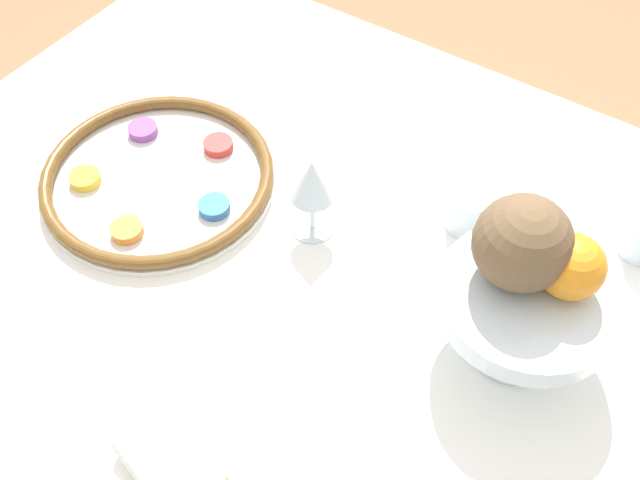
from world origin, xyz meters
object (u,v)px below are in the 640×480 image
bread_plate (292,480)px  cup_far (469,210)px  seder_plate (158,177)px  fruit_stand (526,304)px  orange_fruit (571,267)px  wine_glass (312,183)px  coconut (522,243)px

bread_plate → cup_far: (-0.01, 0.45, 0.02)m
seder_plate → fruit_stand: (0.56, 0.04, 0.08)m
seder_plate → bread_plate: (0.43, -0.26, -0.01)m
orange_fruit → bread_plate: (-0.16, -0.33, -0.15)m
wine_glass → bread_plate: size_ratio=0.68×
wine_glass → cup_far: 0.23m
fruit_stand → cup_far: 0.21m
seder_plate → orange_fruit: bearing=6.3°
bread_plate → orange_fruit: bearing=64.5°
orange_fruit → bread_plate: size_ratio=0.39×
bread_plate → cup_far: 0.45m
orange_fruit → bread_plate: bearing=-115.5°
orange_fruit → coconut: (-0.06, -0.01, 0.02)m
coconut → bread_plate: size_ratio=0.58×
wine_glass → coconut: 0.30m
fruit_stand → coconut: bearing=155.9°
coconut → cup_far: coconut is taller
bread_plate → coconut: bearing=72.3°
wine_glass → seder_plate: bearing=-166.6°
orange_fruit → seder_plate: bearing=-173.7°
seder_plate → wine_glass: wine_glass is taller
coconut → fruit_stand: bearing=-24.1°
wine_glass → coconut: size_ratio=1.18×
wine_glass → coconut: coconut is taller
wine_glass → fruit_stand: (0.32, -0.02, 0.00)m
orange_fruit → cup_far: (-0.17, 0.12, -0.13)m
wine_glass → fruit_stand: bearing=-3.7°
wine_glass → fruit_stand: wine_glass is taller
wine_glass → coconut: bearing=-1.5°
coconut → seder_plate: bearing=-174.7°
wine_glass → coconut: (0.29, -0.01, 0.08)m
seder_plate → coconut: coconut is taller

